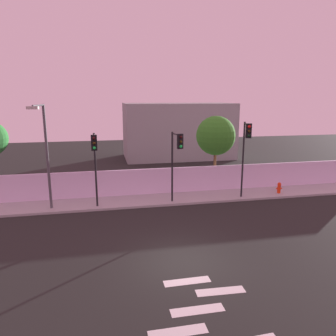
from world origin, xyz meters
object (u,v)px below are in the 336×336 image
street_lamp_curbside (45,148)px  traffic_light_left (95,155)px  fire_hydrant (279,187)px  roadside_tree_midleft (216,136)px  traffic_light_right (176,153)px  traffic_light_center (246,144)px

street_lamp_curbside → traffic_light_left: bearing=-9.1°
fire_hydrant → roadside_tree_midleft: 5.86m
traffic_light_right → roadside_tree_midleft: (3.85, 3.65, 0.52)m
traffic_light_left → roadside_tree_midleft: size_ratio=0.84×
traffic_light_center → street_lamp_curbside: street_lamp_curbside is taller
traffic_light_left → fire_hydrant: 13.00m
traffic_light_right → roadside_tree_midleft: 5.33m
traffic_light_right → traffic_light_center: bearing=-0.3°
traffic_light_center → roadside_tree_midleft: roadside_tree_midleft is taller
street_lamp_curbside → fire_hydrant: bearing=1.2°
traffic_light_right → fire_hydrant: size_ratio=5.90×
traffic_light_right → fire_hydrant: 8.30m
street_lamp_curbside → roadside_tree_midleft: 11.99m
traffic_light_center → fire_hydrant: traffic_light_center is taller
roadside_tree_midleft → traffic_light_center: bearing=-79.1°
traffic_light_center → traffic_light_left: bearing=179.0°
traffic_light_left → traffic_light_center: traffic_light_center is taller
traffic_light_left → street_lamp_curbside: (-2.82, 0.45, 0.41)m
traffic_light_left → fire_hydrant: bearing=3.5°
traffic_light_center → traffic_light_right: traffic_light_center is taller
street_lamp_curbside → fire_hydrant: 15.82m
fire_hydrant → traffic_light_center: bearing=-163.6°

